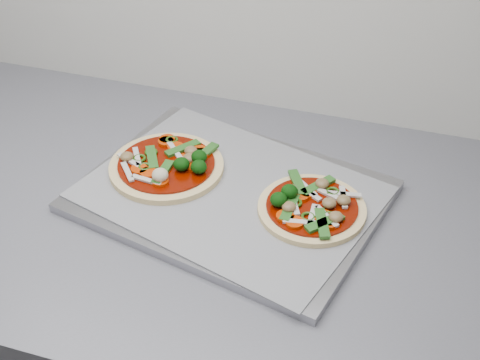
% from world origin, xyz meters
% --- Properties ---
extents(countertop, '(3.60, 0.60, 0.04)m').
position_xyz_m(countertop, '(0.00, 1.30, 0.88)').
color(countertop, slate).
rests_on(countertop, base_cabinet).
extents(baking_tray, '(0.47, 0.39, 0.01)m').
position_xyz_m(baking_tray, '(-0.01, 1.33, 0.91)').
color(baking_tray, '#9D9CA1').
rests_on(baking_tray, countertop).
extents(parchment, '(0.46, 0.39, 0.00)m').
position_xyz_m(parchment, '(-0.01, 1.33, 0.91)').
color(parchment, gray).
rests_on(parchment, baking_tray).
extents(pizza_left, '(0.23, 0.23, 0.03)m').
position_xyz_m(pizza_left, '(-0.12, 1.35, 0.92)').
color(pizza_left, beige).
rests_on(pizza_left, parchment).
extents(pizza_right, '(0.21, 0.21, 0.03)m').
position_xyz_m(pizza_right, '(0.11, 1.32, 0.92)').
color(pizza_right, beige).
rests_on(pizza_right, parchment).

